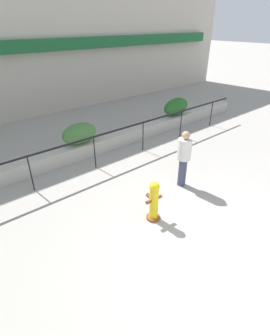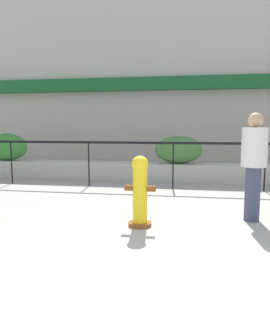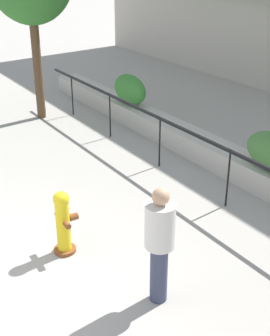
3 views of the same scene
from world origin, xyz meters
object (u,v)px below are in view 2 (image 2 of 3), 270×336
Objects in this scene: hedge_bush_0 at (7,147)px; hedge_bush_1 at (178,150)px; fire_hydrant at (140,190)px; pedestrian at (254,160)px.

hedge_bush_0 is 5.15m from hedge_bush_1.
hedge_bush_0 is 1.00× the size of hedge_bush_1.
pedestrian is (1.74, 0.59, 0.44)m from fire_hydrant.
pedestrian is (1.32, -3.69, 0.11)m from hedge_bush_1.
hedge_bush_0 is 6.39m from fire_hydrant.
fire_hydrant is at bearing -161.26° from pedestrian.
hedge_bush_0 is 0.76× the size of pedestrian.
fire_hydrant is 0.62× the size of pedestrian.
hedge_bush_1 is (5.15, 0.00, -0.03)m from hedge_bush_0.
hedge_bush_1 reaches higher than fire_hydrant.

